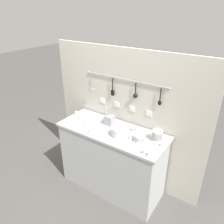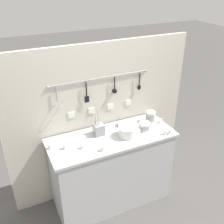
{
  "view_description": "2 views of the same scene",
  "coord_description": "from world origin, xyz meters",
  "px_view_note": "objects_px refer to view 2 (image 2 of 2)",
  "views": [
    {
      "loc": [
        1.31,
        -1.95,
        2.35
      ],
      "look_at": [
        -0.01,
        0.01,
        1.18
      ],
      "focal_mm": 35.0,
      "sensor_mm": 36.0,
      "label": 1
    },
    {
      "loc": [
        -1.01,
        -2.16,
        2.54
      ],
      "look_at": [
        0.01,
        0.02,
        1.23
      ],
      "focal_mm": 42.0,
      "sensor_mm": 36.0,
      "label": 2
    }
  ],
  "objects_px": {
    "cup_edge_near": "(170,132)",
    "steel_mixing_bowl": "(121,124)",
    "cup_edge_far": "(165,133)",
    "cup_by_caddy": "(65,147)",
    "plate_stack": "(128,131)",
    "cup_back_right": "(82,146)",
    "cup_front_right": "(138,131)",
    "cup_beside_plates": "(160,121)",
    "cup_centre": "(131,123)",
    "bowl_stack_wide_centre": "(144,126)",
    "cup_back_left": "(103,149)",
    "cup_mid_row": "(50,147)",
    "bowl_stack_nested_right": "(151,117)",
    "cutlery_caddy": "(99,129)"
  },
  "relations": [
    {
      "from": "bowl_stack_nested_right",
      "to": "cutlery_caddy",
      "type": "height_order",
      "value": "cutlery_caddy"
    },
    {
      "from": "plate_stack",
      "to": "cup_beside_plates",
      "type": "distance_m",
      "value": 0.5
    },
    {
      "from": "cutlery_caddy",
      "to": "cup_edge_near",
      "type": "distance_m",
      "value": 0.79
    },
    {
      "from": "cutlery_caddy",
      "to": "cup_mid_row",
      "type": "bearing_deg",
      "value": -176.28
    },
    {
      "from": "cup_mid_row",
      "to": "cup_beside_plates",
      "type": "bearing_deg",
      "value": -1.9
    },
    {
      "from": "cutlery_caddy",
      "to": "cup_beside_plates",
      "type": "relative_size",
      "value": 5.66
    },
    {
      "from": "cup_back_left",
      "to": "cup_centre",
      "type": "height_order",
      "value": "same"
    },
    {
      "from": "cup_edge_near",
      "to": "steel_mixing_bowl",
      "type": "bearing_deg",
      "value": 137.0
    },
    {
      "from": "plate_stack",
      "to": "steel_mixing_bowl",
      "type": "relative_size",
      "value": 1.91
    },
    {
      "from": "cup_edge_far",
      "to": "steel_mixing_bowl",
      "type": "bearing_deg",
      "value": 133.61
    },
    {
      "from": "plate_stack",
      "to": "cup_back_right",
      "type": "distance_m",
      "value": 0.53
    },
    {
      "from": "steel_mixing_bowl",
      "to": "cup_beside_plates",
      "type": "relative_size",
      "value": 2.16
    },
    {
      "from": "bowl_stack_wide_centre",
      "to": "cup_mid_row",
      "type": "height_order",
      "value": "bowl_stack_wide_centre"
    },
    {
      "from": "cutlery_caddy",
      "to": "cup_edge_far",
      "type": "xyz_separation_m",
      "value": [
        0.66,
        -0.32,
        -0.04
      ]
    },
    {
      "from": "steel_mixing_bowl",
      "to": "cup_back_right",
      "type": "xyz_separation_m",
      "value": [
        -0.56,
        -0.23,
        0.01
      ]
    },
    {
      "from": "cup_mid_row",
      "to": "plate_stack",
      "type": "bearing_deg",
      "value": -8.73
    },
    {
      "from": "cup_front_right",
      "to": "cup_centre",
      "type": "distance_m",
      "value": 0.2
    },
    {
      "from": "bowl_stack_wide_centre",
      "to": "cup_by_caddy",
      "type": "relative_size",
      "value": 2.59
    },
    {
      "from": "bowl_stack_wide_centre",
      "to": "cup_front_right",
      "type": "relative_size",
      "value": 2.59
    },
    {
      "from": "cup_beside_plates",
      "to": "cup_mid_row",
      "type": "distance_m",
      "value": 1.32
    },
    {
      "from": "cup_front_right",
      "to": "cup_edge_far",
      "type": "bearing_deg",
      "value": -30.72
    },
    {
      "from": "cutlery_caddy",
      "to": "cup_beside_plates",
      "type": "distance_m",
      "value": 0.77
    },
    {
      "from": "cup_beside_plates",
      "to": "cup_back_left",
      "type": "relative_size",
      "value": 1.0
    },
    {
      "from": "steel_mixing_bowl",
      "to": "cup_back_left",
      "type": "relative_size",
      "value": 2.16
    },
    {
      "from": "bowl_stack_wide_centre",
      "to": "bowl_stack_nested_right",
      "type": "height_order",
      "value": "bowl_stack_nested_right"
    },
    {
      "from": "bowl_stack_nested_right",
      "to": "cup_front_right",
      "type": "distance_m",
      "value": 0.3
    },
    {
      "from": "steel_mixing_bowl",
      "to": "cup_by_caddy",
      "type": "xyz_separation_m",
      "value": [
        -0.73,
        -0.16,
        0.01
      ]
    },
    {
      "from": "cutlery_caddy",
      "to": "cup_beside_plates",
      "type": "bearing_deg",
      "value": -5.97
    },
    {
      "from": "steel_mixing_bowl",
      "to": "cup_back_left",
      "type": "bearing_deg",
      "value": -138.21
    },
    {
      "from": "cutlery_caddy",
      "to": "cup_front_right",
      "type": "xyz_separation_m",
      "value": [
        0.41,
        -0.17,
        -0.04
      ]
    },
    {
      "from": "cup_edge_far",
      "to": "cup_by_caddy",
      "type": "relative_size",
      "value": 1.0
    },
    {
      "from": "cup_centre",
      "to": "cup_back_right",
      "type": "bearing_deg",
      "value": -163.28
    },
    {
      "from": "bowl_stack_wide_centre",
      "to": "cutlery_caddy",
      "type": "xyz_separation_m",
      "value": [
        -0.51,
        0.14,
        0.02
      ]
    },
    {
      "from": "bowl_stack_wide_centre",
      "to": "bowl_stack_nested_right",
      "type": "distance_m",
      "value": 0.21
    },
    {
      "from": "bowl_stack_wide_centre",
      "to": "cup_back_left",
      "type": "bearing_deg",
      "value": -164.87
    },
    {
      "from": "bowl_stack_nested_right",
      "to": "cup_edge_far",
      "type": "height_order",
      "value": "bowl_stack_nested_right"
    },
    {
      "from": "cup_front_right",
      "to": "cup_back_right",
      "type": "xyz_separation_m",
      "value": [
        -0.66,
        -0.01,
        0.0
      ]
    },
    {
      "from": "cup_by_caddy",
      "to": "cup_centre",
      "type": "distance_m",
      "value": 0.86
    },
    {
      "from": "cup_beside_plates",
      "to": "cup_centre",
      "type": "relative_size",
      "value": 1.0
    },
    {
      "from": "bowl_stack_wide_centre",
      "to": "plate_stack",
      "type": "height_order",
      "value": "plate_stack"
    },
    {
      "from": "cup_back_left",
      "to": "cup_back_right",
      "type": "bearing_deg",
      "value": 144.08
    },
    {
      "from": "bowl_stack_nested_right",
      "to": "cup_centre",
      "type": "xyz_separation_m",
      "value": [
        -0.24,
        0.04,
        -0.04
      ]
    },
    {
      "from": "cup_centre",
      "to": "cup_beside_plates",
      "type": "bearing_deg",
      "value": -18.54
    },
    {
      "from": "cup_beside_plates",
      "to": "cup_by_caddy",
      "type": "xyz_separation_m",
      "value": [
        -1.18,
        -0.02,
        0.0
      ]
    },
    {
      "from": "bowl_stack_nested_right",
      "to": "cup_mid_row",
      "type": "distance_m",
      "value": 1.22
    },
    {
      "from": "plate_stack",
      "to": "cup_back_left",
      "type": "bearing_deg",
      "value": -159.63
    },
    {
      "from": "bowl_stack_wide_centre",
      "to": "cup_edge_far",
      "type": "height_order",
      "value": "bowl_stack_wide_centre"
    },
    {
      "from": "cup_mid_row",
      "to": "cup_centre",
      "type": "relative_size",
      "value": 1.0
    },
    {
      "from": "bowl_stack_nested_right",
      "to": "cup_back_right",
      "type": "distance_m",
      "value": 0.94
    },
    {
      "from": "bowl_stack_nested_right",
      "to": "cutlery_caddy",
      "type": "distance_m",
      "value": 0.67
    }
  ]
}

